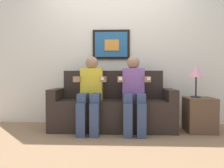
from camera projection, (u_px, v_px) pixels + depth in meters
ground_plane at (112, 135)px, 2.98m from camera, size 5.53×5.53×0.00m
back_wall_assembly at (114, 48)px, 3.69m from camera, size 4.25×0.10×2.60m
couch at (113, 109)px, 3.29m from camera, size 1.85×0.58×0.90m
person_on_left at (91, 90)px, 3.13m from camera, size 0.46×0.56×1.11m
person_on_right at (134, 91)px, 3.10m from camera, size 0.46×0.56×1.11m
side_table_right at (199, 115)px, 3.13m from camera, size 0.40×0.40×0.50m
table_lamp at (196, 73)px, 3.16m from camera, size 0.22×0.22×0.46m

